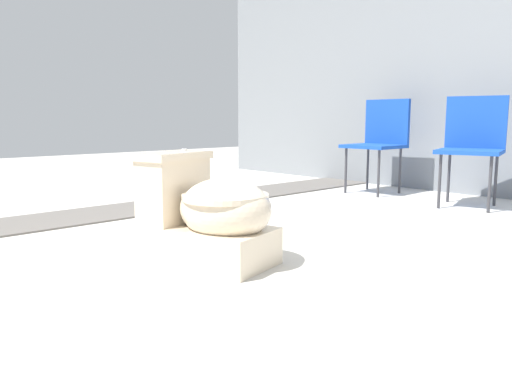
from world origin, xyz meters
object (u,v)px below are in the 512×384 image
(folding_chair_left, at_px, (380,136))
(boulder_near, at_px, (201,185))
(toilet, at_px, (209,216))
(folding_chair_middle, at_px, (473,139))

(folding_chair_left, distance_m, boulder_near, 1.67)
(toilet, relative_size, folding_chair_middle, 0.84)
(folding_chair_middle, bearing_deg, boulder_near, -67.85)
(boulder_near, bearing_deg, folding_chair_left, 59.75)
(folding_chair_left, distance_m, folding_chair_middle, 0.88)
(folding_chair_middle, distance_m, boulder_near, 2.18)
(folding_chair_left, relative_size, boulder_near, 2.51)
(toilet, bearing_deg, boulder_near, 130.79)
(folding_chair_middle, bearing_deg, toilet, -18.75)
(toilet, height_order, folding_chair_left, folding_chair_left)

